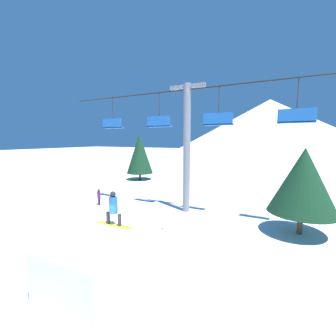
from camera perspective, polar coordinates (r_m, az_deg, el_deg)
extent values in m
plane|color=white|center=(8.60, -17.41, -27.79)|extent=(220.00, 220.00, 0.00)
cone|color=silver|center=(82.40, 24.20, 9.44)|extent=(66.03, 66.03, 17.83)
cube|color=white|center=(8.44, -16.12, -21.84)|extent=(2.70, 3.44, 1.66)
cube|color=silver|center=(9.26, -8.98, -13.48)|extent=(2.70, 0.10, 0.06)
cube|color=yellow|center=(9.01, -13.57, -13.88)|extent=(1.58, 0.26, 0.03)
cylinder|color=black|center=(9.10, -14.96, -12.08)|extent=(0.14, 0.14, 0.45)
cylinder|color=black|center=(8.76, -12.21, -12.79)|extent=(0.14, 0.14, 0.45)
cylinder|color=#1E5693|center=(8.76, -13.72, -9.11)|extent=(0.31, 0.31, 0.62)
sphere|color=black|center=(8.66, -13.80, -6.46)|extent=(0.21, 0.21, 0.21)
cylinder|color=slate|center=(15.03, 4.78, 4.73)|extent=(0.47, 0.47, 8.47)
cube|color=slate|center=(15.39, 4.95, 19.93)|extent=(2.40, 0.24, 0.24)
cylinder|color=black|center=(15.34, 4.94, 19.20)|extent=(19.56, 0.08, 0.08)
cylinder|color=#28282D|center=(18.45, -13.81, 13.40)|extent=(0.06, 0.06, 2.28)
cube|color=#195199|center=(18.36, -13.70, 9.87)|extent=(1.80, 0.44, 0.08)
cube|color=#195199|center=(18.25, -14.11, 10.97)|extent=(1.80, 0.08, 0.70)
cylinder|color=#28282D|center=(16.06, -2.19, 14.55)|extent=(0.06, 0.06, 2.28)
cube|color=#195199|center=(15.95, -2.17, 10.49)|extent=(1.80, 0.44, 0.08)
cube|color=#195199|center=(15.82, -2.51, 11.78)|extent=(1.80, 0.08, 0.70)
cylinder|color=#28282D|center=(14.48, 12.78, 15.18)|extent=(0.06, 0.06, 2.28)
cube|color=#195199|center=(14.37, 12.65, 10.68)|extent=(1.80, 0.44, 0.08)
cube|color=#195199|center=(14.22, 12.50, 12.13)|extent=(1.80, 0.08, 0.70)
cylinder|color=#28282D|center=(14.01, 30.03, 14.68)|extent=(0.06, 0.06, 2.28)
cube|color=#195199|center=(13.89, 29.72, 10.03)|extent=(1.80, 0.44, 0.08)
cube|color=#195199|center=(13.74, 29.85, 11.53)|extent=(1.80, 0.08, 0.70)
cylinder|color=#4C3823|center=(13.82, 30.50, -12.00)|extent=(0.27, 0.27, 1.14)
cone|color=black|center=(13.29, 31.13, -2.74)|extent=(3.30, 3.30, 3.37)
cylinder|color=#4C3823|center=(27.84, -7.13, -2.08)|extent=(0.27, 0.27, 0.80)
cone|color=black|center=(27.53, -7.22, 3.73)|extent=(3.18, 3.18, 4.84)
cylinder|color=black|center=(17.81, -17.08, -8.26)|extent=(0.17, 0.17, 0.45)
cylinder|color=#471956|center=(17.68, -17.14, -6.62)|extent=(0.24, 0.24, 0.60)
sphere|color=#232328|center=(17.59, -17.19, -5.39)|extent=(0.18, 0.18, 0.18)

